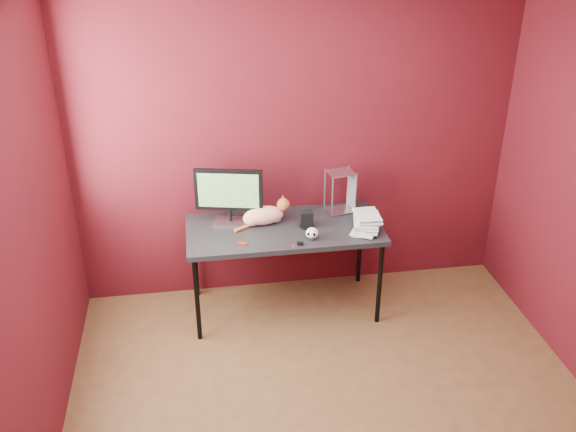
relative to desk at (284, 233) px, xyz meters
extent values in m
cube|color=#53361C|center=(0.15, -1.37, -0.70)|extent=(3.50, 3.50, 0.01)
cube|color=silver|center=(0.15, -1.37, 1.90)|extent=(3.50, 3.50, 0.02)
cube|color=#4A0D15|center=(0.15, 0.38, 0.60)|extent=(3.50, 0.02, 2.60)
cube|color=#4A0D15|center=(-1.60, -1.37, 0.60)|extent=(0.02, 3.50, 2.60)
cube|color=black|center=(0.00, 0.00, 0.03)|extent=(1.50, 0.70, 0.04)
cylinder|color=black|center=(-0.70, -0.30, -0.34)|extent=(0.04, 0.04, 0.71)
cylinder|color=black|center=(0.70, -0.30, -0.34)|extent=(0.04, 0.04, 0.71)
cylinder|color=black|center=(-0.70, 0.30, -0.34)|extent=(0.04, 0.04, 0.71)
cylinder|color=black|center=(0.70, 0.30, -0.34)|extent=(0.04, 0.04, 0.71)
cube|color=#AEAFB3|center=(-0.41, 0.13, 0.06)|extent=(0.27, 0.22, 0.02)
cylinder|color=black|center=(-0.41, 0.13, 0.12)|extent=(0.03, 0.03, 0.10)
cube|color=black|center=(-0.41, 0.13, 0.33)|extent=(0.52, 0.15, 0.34)
cube|color=#194913|center=(-0.41, 0.13, 0.33)|extent=(0.46, 0.11, 0.28)
ellipsoid|color=#D7602D|center=(-0.15, 0.08, 0.12)|extent=(0.33, 0.20, 0.15)
ellipsoid|color=#D7602D|center=(-0.24, 0.07, 0.11)|extent=(0.16, 0.15, 0.12)
sphere|color=silver|center=(-0.06, 0.09, 0.10)|extent=(0.10, 0.10, 0.10)
sphere|color=#BD5E24|center=(0.01, 0.10, 0.20)|extent=(0.10, 0.10, 0.10)
cone|color=#BD5E24|center=(0.02, 0.07, 0.25)|extent=(0.03, 0.03, 0.04)
cone|color=#BD5E24|center=(0.01, 0.13, 0.25)|extent=(0.03, 0.03, 0.04)
cylinder|color=#B50C23|center=(-0.01, 0.10, 0.15)|extent=(0.07, 0.07, 0.01)
cylinder|color=#BD5E24|center=(-0.31, 0.02, 0.06)|extent=(0.15, 0.11, 0.03)
ellipsoid|color=silver|center=(0.18, -0.22, 0.10)|extent=(0.09, 0.09, 0.09)
ellipsoid|color=black|center=(0.16, -0.25, 0.11)|extent=(0.02, 0.01, 0.03)
ellipsoid|color=black|center=(0.20, -0.25, 0.11)|extent=(0.02, 0.01, 0.03)
cube|color=black|center=(0.18, -0.26, 0.08)|extent=(0.05, 0.02, 0.00)
cylinder|color=black|center=(0.17, -0.02, 0.06)|extent=(0.12, 0.12, 0.02)
cube|color=black|center=(0.17, -0.02, 0.12)|extent=(0.10, 0.09, 0.12)
imported|color=beige|center=(0.53, -0.11, 0.17)|extent=(0.28, 0.30, 0.24)
imported|color=beige|center=(0.53, -0.11, 0.41)|extent=(0.26, 0.29, 0.24)
imported|color=beige|center=(0.53, -0.11, 0.65)|extent=(0.25, 0.28, 0.24)
imported|color=beige|center=(0.53, -0.11, 0.89)|extent=(0.22, 0.27, 0.24)
imported|color=beige|center=(0.53, -0.11, 1.14)|extent=(0.20, 0.26, 0.24)
imported|color=beige|center=(0.53, -0.11, 1.38)|extent=(0.18, 0.24, 0.24)
cylinder|color=#AEAFB3|center=(0.38, 0.12, 0.22)|extent=(0.01, 0.01, 0.35)
cylinder|color=#AEAFB3|center=(0.58, 0.12, 0.22)|extent=(0.01, 0.01, 0.35)
cylinder|color=#AEAFB3|center=(0.38, 0.29, 0.22)|extent=(0.01, 0.01, 0.35)
cylinder|color=#AEAFB3|center=(0.58, 0.29, 0.22)|extent=(0.01, 0.01, 0.35)
cube|color=#AEAFB3|center=(0.48, 0.20, 0.06)|extent=(0.23, 0.20, 0.01)
cube|color=#AEAFB3|center=(0.48, 0.20, 0.39)|extent=(0.23, 0.20, 0.01)
cube|color=#AD130D|center=(-0.34, -0.22, 0.06)|extent=(0.07, 0.05, 0.01)
cube|color=black|center=(0.08, -0.29, 0.06)|extent=(0.05, 0.04, 0.02)
cylinder|color=#AEAFB3|center=(0.04, -0.29, 0.05)|extent=(0.05, 0.05, 0.00)
camera|label=1|loc=(-0.64, -4.30, 2.38)|focal=40.00mm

